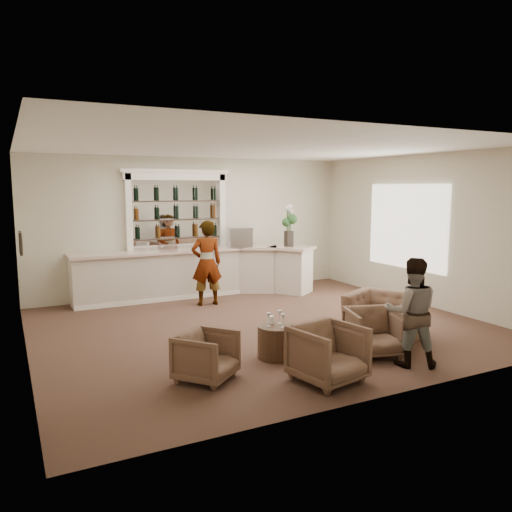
{
  "coord_description": "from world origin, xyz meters",
  "views": [
    {
      "loc": [
        -4.2,
        -8.04,
        2.58
      ],
      "look_at": [
        0.33,
        0.9,
        1.2
      ],
      "focal_mm": 35.0,
      "sensor_mm": 36.0,
      "label": 1
    }
  ],
  "objects_px": {
    "bar_counter": "(198,273)",
    "armchair_center": "(328,354)",
    "armchair_left": "(206,356)",
    "flower_vase": "(289,223)",
    "guest": "(412,312)",
    "cocktail_table": "(276,342)",
    "sommelier": "(207,263)",
    "espresso_machine": "(240,237)",
    "armchair_right": "(374,332)",
    "armchair_far": "(384,316)"
  },
  "relations": [
    {
      "from": "guest",
      "to": "flower_vase",
      "type": "distance_m",
      "value": 5.44
    },
    {
      "from": "armchair_right",
      "to": "armchair_left",
      "type": "bearing_deg",
      "value": -166.61
    },
    {
      "from": "bar_counter",
      "to": "armchair_far",
      "type": "bearing_deg",
      "value": -69.67
    },
    {
      "from": "sommelier",
      "to": "armchair_center",
      "type": "height_order",
      "value": "sommelier"
    },
    {
      "from": "flower_vase",
      "to": "bar_counter",
      "type": "bearing_deg",
      "value": 166.16
    },
    {
      "from": "espresso_machine",
      "to": "armchair_left",
      "type": "bearing_deg",
      "value": -107.47
    },
    {
      "from": "armchair_center",
      "to": "guest",
      "type": "bearing_deg",
      "value": -12.05
    },
    {
      "from": "armchair_center",
      "to": "cocktail_table",
      "type": "bearing_deg",
      "value": 86.3
    },
    {
      "from": "guest",
      "to": "armchair_left",
      "type": "relative_size",
      "value": 2.18
    },
    {
      "from": "bar_counter",
      "to": "cocktail_table",
      "type": "distance_m",
      "value": 4.66
    },
    {
      "from": "bar_counter",
      "to": "armchair_far",
      "type": "relative_size",
      "value": 4.86
    },
    {
      "from": "guest",
      "to": "espresso_machine",
      "type": "bearing_deg",
      "value": -57.9
    },
    {
      "from": "cocktail_table",
      "to": "armchair_center",
      "type": "height_order",
      "value": "armchair_center"
    },
    {
      "from": "bar_counter",
      "to": "sommelier",
      "type": "height_order",
      "value": "sommelier"
    },
    {
      "from": "bar_counter",
      "to": "guest",
      "type": "distance_m",
      "value": 5.91
    },
    {
      "from": "bar_counter",
      "to": "armchair_left",
      "type": "bearing_deg",
      "value": -108.98
    },
    {
      "from": "bar_counter",
      "to": "espresso_machine",
      "type": "relative_size",
      "value": 10.53
    },
    {
      "from": "bar_counter",
      "to": "armchair_right",
      "type": "bearing_deg",
      "value": -79.49
    },
    {
      "from": "armchair_right",
      "to": "flower_vase",
      "type": "relative_size",
      "value": 0.79
    },
    {
      "from": "armchair_right",
      "to": "armchair_far",
      "type": "relative_size",
      "value": 0.68
    },
    {
      "from": "cocktail_table",
      "to": "armchair_center",
      "type": "relative_size",
      "value": 0.68
    },
    {
      "from": "guest",
      "to": "espresso_machine",
      "type": "height_order",
      "value": "espresso_machine"
    },
    {
      "from": "armchair_left",
      "to": "espresso_machine",
      "type": "bearing_deg",
      "value": 20.65
    },
    {
      "from": "armchair_far",
      "to": "espresso_machine",
      "type": "relative_size",
      "value": 2.17
    },
    {
      "from": "sommelier",
      "to": "espresso_machine",
      "type": "bearing_deg",
      "value": -138.81
    },
    {
      "from": "guest",
      "to": "armchair_center",
      "type": "relative_size",
      "value": 1.87
    },
    {
      "from": "sommelier",
      "to": "guest",
      "type": "distance_m",
      "value": 5.05
    },
    {
      "from": "armchair_right",
      "to": "espresso_machine",
      "type": "height_order",
      "value": "espresso_machine"
    },
    {
      "from": "guest",
      "to": "armchair_far",
      "type": "relative_size",
      "value": 1.35
    },
    {
      "from": "bar_counter",
      "to": "armchair_far",
      "type": "height_order",
      "value": "bar_counter"
    },
    {
      "from": "armchair_center",
      "to": "armchair_left",
      "type": "bearing_deg",
      "value": 139.93
    },
    {
      "from": "bar_counter",
      "to": "armchair_center",
      "type": "bearing_deg",
      "value": -92.88
    },
    {
      "from": "cocktail_table",
      "to": "armchair_far",
      "type": "distance_m",
      "value": 2.15
    },
    {
      "from": "cocktail_table",
      "to": "armchair_left",
      "type": "bearing_deg",
      "value": -164.44
    },
    {
      "from": "armchair_center",
      "to": "flower_vase",
      "type": "height_order",
      "value": "flower_vase"
    },
    {
      "from": "cocktail_table",
      "to": "armchair_right",
      "type": "relative_size",
      "value": 0.72
    },
    {
      "from": "flower_vase",
      "to": "sommelier",
      "type": "bearing_deg",
      "value": -171.0
    },
    {
      "from": "guest",
      "to": "armchair_center",
      "type": "distance_m",
      "value": 1.49
    },
    {
      "from": "armchair_left",
      "to": "flower_vase",
      "type": "relative_size",
      "value": 0.72
    },
    {
      "from": "sommelier",
      "to": "armchair_center",
      "type": "distance_m",
      "value": 4.9
    },
    {
      "from": "cocktail_table",
      "to": "flower_vase",
      "type": "bearing_deg",
      "value": 57.3
    },
    {
      "from": "flower_vase",
      "to": "armchair_right",
      "type": "bearing_deg",
      "value": -104.68
    },
    {
      "from": "cocktail_table",
      "to": "flower_vase",
      "type": "xyz_separation_m",
      "value": [
        2.63,
        4.09,
        1.46
      ]
    },
    {
      "from": "sommelier",
      "to": "flower_vase",
      "type": "bearing_deg",
      "value": -164.24
    },
    {
      "from": "guest",
      "to": "flower_vase",
      "type": "height_order",
      "value": "flower_vase"
    },
    {
      "from": "armchair_center",
      "to": "armchair_right",
      "type": "bearing_deg",
      "value": 13.31
    },
    {
      "from": "armchair_far",
      "to": "espresso_machine",
      "type": "bearing_deg",
      "value": 160.82
    },
    {
      "from": "cocktail_table",
      "to": "espresso_machine",
      "type": "bearing_deg",
      "value": 71.65
    },
    {
      "from": "bar_counter",
      "to": "armchair_center",
      "type": "height_order",
      "value": "bar_counter"
    },
    {
      "from": "sommelier",
      "to": "armchair_center",
      "type": "xyz_separation_m",
      "value": [
        -0.17,
        -4.87,
        -0.55
      ]
    }
  ]
}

